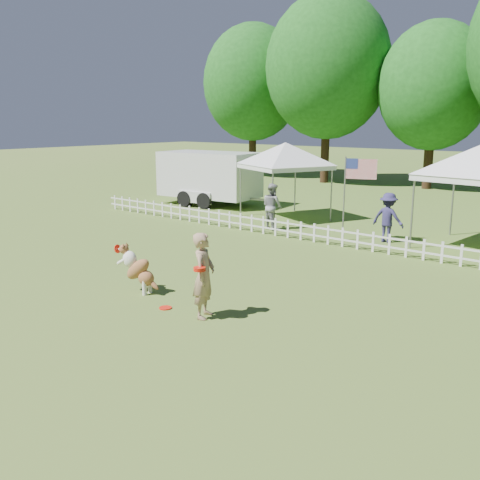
{
  "coord_description": "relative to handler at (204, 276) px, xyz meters",
  "views": [
    {
      "loc": [
        7.88,
        -7.17,
        3.78
      ],
      "look_at": [
        0.34,
        2.0,
        1.1
      ],
      "focal_mm": 40.0,
      "sensor_mm": 36.0,
      "label": 1
    }
  ],
  "objects": [
    {
      "name": "ground",
      "position": [
        -1.06,
        -0.03,
        -0.84
      ],
      "size": [
        120.0,
        120.0,
        0.0
      ],
      "primitive_type": "plane",
      "color": "#456E22",
      "rests_on": "ground"
    },
    {
      "name": "picket_fence",
      "position": [
        -1.06,
        6.97,
        -0.54
      ],
      "size": [
        22.0,
        0.08,
        0.6
      ],
      "primitive_type": null,
      "color": "silver",
      "rests_on": "ground"
    },
    {
      "name": "handler",
      "position": [
        0.0,
        0.0,
        0.0
      ],
      "size": [
        0.63,
        0.73,
        1.69
      ],
      "primitive_type": "imported",
      "rotation": [
        0.0,
        0.0,
        2.0
      ],
      "color": "tan",
      "rests_on": "ground"
    },
    {
      "name": "dog",
      "position": [
        -2.17,
        0.19,
        -0.31
      ],
      "size": [
        1.08,
        0.52,
        1.07
      ],
      "primitive_type": null,
      "rotation": [
        0.0,
        0.0,
        0.17
      ],
      "color": "brown",
      "rests_on": "ground"
    },
    {
      "name": "frisbee_on_turf",
      "position": [
        -0.95,
        -0.16,
        -0.83
      ],
      "size": [
        0.33,
        0.33,
        0.02
      ],
      "primitive_type": "cylinder",
      "rotation": [
        0.0,
        0.0,
        0.32
      ],
      "color": "red",
      "rests_on": "ground"
    },
    {
      "name": "canopy_tent_left",
      "position": [
        -4.93,
        9.83,
        0.59
      ],
      "size": [
        3.67,
        3.67,
        2.87
      ],
      "primitive_type": null,
      "rotation": [
        0.0,
        0.0,
        -0.42
      ],
      "color": "white",
      "rests_on": "ground"
    },
    {
      "name": "canopy_tent_right",
      "position": [
        2.33,
        9.33,
        0.67
      ],
      "size": [
        3.24,
        3.24,
        3.04
      ],
      "primitive_type": null,
      "rotation": [
        0.0,
        0.0,
        -0.11
      ],
      "color": "white",
      "rests_on": "ground"
    },
    {
      "name": "cargo_trailer",
      "position": [
        -9.57,
        10.55,
        0.36
      ],
      "size": [
        5.72,
        2.99,
        2.42
      ],
      "primitive_type": null,
      "rotation": [
        0.0,
        0.0,
        0.11
      ],
      "color": "silver",
      "rests_on": "ground"
    },
    {
      "name": "flag_pole",
      "position": [
        -1.24,
        7.77,
        0.49
      ],
      "size": [
        1.0,
        0.46,
        2.66
      ],
      "primitive_type": null,
      "rotation": [
        0.0,
        0.0,
        0.36
      ],
      "color": "gray",
      "rests_on": "ground"
    },
    {
      "name": "spectator_a",
      "position": [
        -4.06,
        7.82,
        -0.03
      ],
      "size": [
        0.94,
        0.83,
        1.62
      ],
      "primitive_type": "imported",
      "rotation": [
        0.0,
        0.0,
        2.83
      ],
      "color": "gray",
      "rests_on": "ground"
    },
    {
      "name": "spectator_b",
      "position": [
        -0.05,
        8.46,
        -0.06
      ],
      "size": [
        1.02,
        0.6,
        1.56
      ],
      "primitive_type": "imported",
      "rotation": [
        0.0,
        0.0,
        3.12
      ],
      "color": "navy",
      "rests_on": "ground"
    },
    {
      "name": "tree_far_left",
      "position": [
        -16.06,
        21.97,
        4.66
      ],
      "size": [
        6.6,
        6.6,
        11.0
      ],
      "primitive_type": null,
      "color": "#185017",
      "rests_on": "ground"
    },
    {
      "name": "tree_left",
      "position": [
        -10.06,
        21.47,
        5.16
      ],
      "size": [
        7.4,
        7.4,
        12.0
      ],
      "primitive_type": null,
      "color": "#185017",
      "rests_on": "ground"
    },
    {
      "name": "tree_center_left",
      "position": [
        -4.06,
        22.47,
        4.06
      ],
      "size": [
        6.0,
        6.0,
        9.8
      ],
      "primitive_type": null,
      "color": "#185017",
      "rests_on": "ground"
    }
  ]
}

